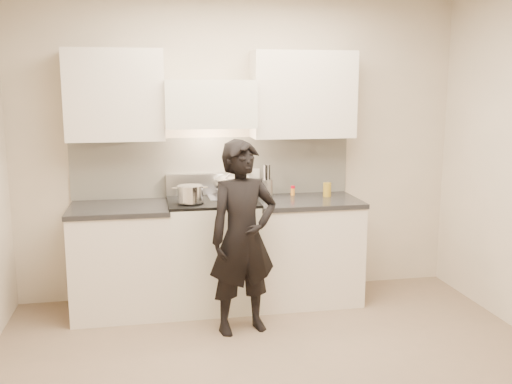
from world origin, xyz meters
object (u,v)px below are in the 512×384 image
(stove, at_px, (213,253))
(wok, at_px, (233,183))
(counter_right, at_px, (305,249))
(person, at_px, (243,238))
(utensil_crock, at_px, (267,187))

(stove, xyz_separation_m, wok, (0.20, 0.14, 0.58))
(counter_right, bearing_deg, person, -138.92)
(utensil_crock, bearing_deg, person, -114.23)
(counter_right, height_order, utensil_crock, utensil_crock)
(wok, bearing_deg, person, -92.52)
(stove, distance_m, counter_right, 0.83)
(stove, xyz_separation_m, utensil_crock, (0.51, 0.19, 0.53))
(utensil_crock, distance_m, person, 0.88)
(counter_right, xyz_separation_m, wok, (-0.63, 0.14, 0.59))
(stove, relative_size, counter_right, 1.04)
(person, bearing_deg, counter_right, 27.98)
(wok, bearing_deg, stove, -144.10)
(stove, height_order, utensil_crock, utensil_crock)
(utensil_crock, bearing_deg, stove, -159.48)
(person, bearing_deg, utensil_crock, 52.67)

